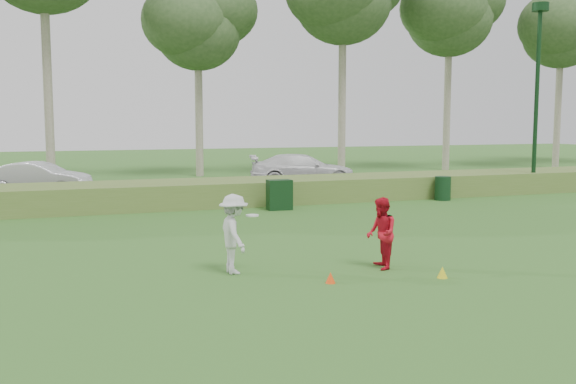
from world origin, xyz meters
name	(u,v)px	position (x,y,z in m)	size (l,w,h in m)	color
ground	(353,274)	(0.00, 0.00, 0.00)	(120.00, 120.00, 0.00)	#2A6020
reed_strip	(217,192)	(0.00, 12.00, 0.45)	(80.00, 3.00, 0.90)	#506F2C
park_road	(191,190)	(0.00, 17.00, 0.03)	(80.00, 6.00, 0.06)	#2D2D2D
lamp_post	(538,64)	(14.00, 11.00, 5.59)	(0.70, 0.70, 8.18)	black
tree_4	(198,23)	(2.00, 24.50, 8.59)	(6.24, 6.24, 11.50)	gray
tree_6	(450,10)	(18.00, 23.80, 10.10)	(7.02, 7.02, 13.50)	gray
tree_7	(562,27)	(26.00, 22.80, 9.34)	(6.50, 6.50, 12.50)	gray
player_white	(234,234)	(-2.29, 0.95, 0.83)	(0.86, 1.09, 1.66)	silver
player_red	(381,233)	(0.78, 0.28, 0.77)	(0.75, 0.58, 1.54)	red
cone_orange	(330,278)	(-0.73, -0.49, 0.11)	(0.20, 0.20, 0.22)	#FC460D
cone_yellow	(442,272)	(1.56, -0.88, 0.12)	(0.21, 0.21, 0.24)	yellow
utility_cabinet	(279,195)	(1.73, 9.70, 0.54)	(0.86, 0.54, 1.07)	black
trash_bin	(443,188)	(8.79, 10.12, 0.48)	(0.63, 0.63, 0.95)	black
car_mid	(39,178)	(-6.43, 17.00, 0.75)	(1.47, 4.20, 1.38)	white
car_right	(303,169)	(5.54, 17.24, 0.81)	(2.09, 5.15, 1.49)	white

